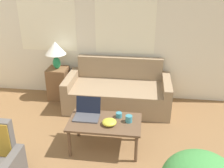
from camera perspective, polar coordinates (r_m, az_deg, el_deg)
name	(u,v)px	position (r m, az deg, el deg)	size (l,w,h in m)	color
wall_back	(90,30)	(5.02, -4.71, 11.54)	(6.90, 0.06, 2.60)	silver
couch	(118,93)	(4.86, 1.30, -1.91)	(1.88, 0.89, 0.85)	#937A5B
side_table	(59,83)	(5.24, -11.55, 0.15)	(0.38, 0.38, 0.62)	brown
table_lamp	(55,50)	(5.00, -12.21, 7.30)	(0.38, 0.38, 0.53)	#1E8451
coffee_table	(105,124)	(3.71, -1.59, -8.80)	(1.01, 0.57, 0.45)	brown
laptop	(87,113)	(3.78, -5.41, -6.26)	(0.36, 0.31, 0.26)	#47474C
cup_navy	(119,115)	(3.76, 1.52, -6.74)	(0.09, 0.09, 0.07)	teal
cup_yellow	(129,119)	(3.65, 3.69, -7.56)	(0.09, 0.09, 0.10)	teal
snack_bowl	(109,122)	(3.59, -0.60, -8.31)	(0.20, 0.20, 0.08)	gold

